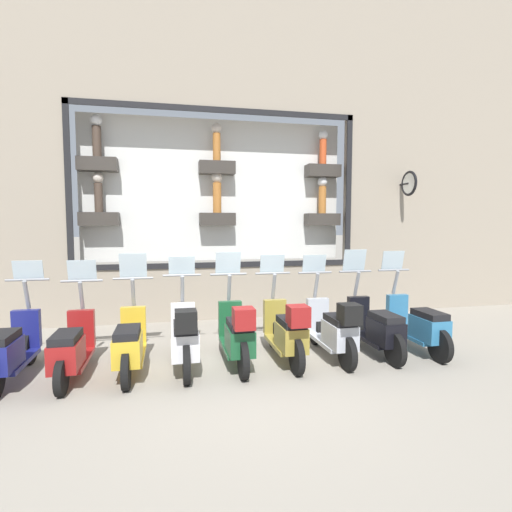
{
  "coord_description": "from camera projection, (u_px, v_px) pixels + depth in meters",
  "views": [
    {
      "loc": [
        -5.2,
        1.06,
        2.11
      ],
      "look_at": [
        1.97,
        -0.5,
        1.51
      ],
      "focal_mm": 28.0,
      "sensor_mm": 36.0,
      "label": 1
    }
  ],
  "objects": [
    {
      "name": "ground_plane",
      "position": [
        251.0,
        378.0,
        5.46
      ],
      "size": [
        120.0,
        120.0,
        0.0
      ],
      "primitive_type": "plane",
      "color": "gray"
    },
    {
      "name": "building_facade",
      "position": [
        217.0,
        85.0,
        8.55
      ],
      "size": [
        1.21,
        36.0,
        9.92
      ],
      "color": "gray",
      "rests_on": "ground_plane"
    },
    {
      "name": "scooter_teal_0",
      "position": [
        418.0,
        325.0,
        6.55
      ],
      "size": [
        1.8,
        0.61,
        1.61
      ],
      "color": "black",
      "rests_on": "ground_plane"
    },
    {
      "name": "scooter_black_1",
      "position": [
        376.0,
        328.0,
        6.39
      ],
      "size": [
        1.8,
        0.61,
        1.65
      ],
      "color": "black",
      "rests_on": "ground_plane"
    },
    {
      "name": "scooter_silver_2",
      "position": [
        334.0,
        329.0,
        6.17
      ],
      "size": [
        1.8,
        0.6,
        1.56
      ],
      "color": "black",
      "rests_on": "ground_plane"
    },
    {
      "name": "scooter_olive_3",
      "position": [
        287.0,
        332.0,
        6.01
      ],
      "size": [
        1.8,
        0.6,
        1.58
      ],
      "color": "black",
      "rests_on": "ground_plane"
    },
    {
      "name": "scooter_green_4",
      "position": [
        237.0,
        335.0,
        5.85
      ],
      "size": [
        1.81,
        0.61,
        1.64
      ],
      "color": "black",
      "rests_on": "ground_plane"
    },
    {
      "name": "scooter_white_5",
      "position": [
        185.0,
        338.0,
        5.69
      ],
      "size": [
        1.81,
        0.6,
        1.58
      ],
      "color": "black",
      "rests_on": "ground_plane"
    },
    {
      "name": "scooter_yellow_6",
      "position": [
        130.0,
        344.0,
        5.59
      ],
      "size": [
        1.8,
        0.6,
        1.64
      ],
      "color": "black",
      "rests_on": "ground_plane"
    },
    {
      "name": "scooter_red_7",
      "position": [
        72.0,
        349.0,
        5.42
      ],
      "size": [
        1.79,
        0.61,
        1.55
      ],
      "color": "black",
      "rests_on": "ground_plane"
    },
    {
      "name": "scooter_navy_8",
      "position": [
        10.0,
        350.0,
        5.27
      ],
      "size": [
        1.81,
        0.61,
        1.56
      ],
      "color": "black",
      "rests_on": "ground_plane"
    }
  ]
}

